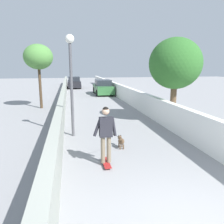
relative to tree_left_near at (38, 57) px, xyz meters
name	(u,v)px	position (x,y,z in m)	size (l,w,h in m)	color
ground_plane	(97,104)	(1.00, -4.10, -3.54)	(80.00, 80.00, 0.00)	gray
wall_left	(63,101)	(-1.00, -1.54, -2.94)	(48.00, 0.30, 1.20)	#999E93
fence_right	(135,99)	(-1.00, -6.67, -2.91)	(48.00, 0.30, 1.26)	white
tree_left_near	(38,57)	(0.00, 0.00, 0.00)	(1.97, 1.97, 4.43)	#473523
tree_right_mid	(175,64)	(-5.50, -7.36, -0.48)	(2.67, 2.67, 4.38)	brown
lamp_post	(71,68)	(-6.89, -2.09, -0.66)	(0.36, 0.36, 4.19)	#4C4C51
skateboard	(106,163)	(-10.00, -3.00, -3.47)	(0.80, 0.21, 0.08)	maroon
person_skateboarder	(106,130)	(-10.00, -3.00, -2.45)	(0.22, 0.71, 1.72)	#726651
dog	(121,141)	(-8.71, -3.77, -3.26)	(1.58, 0.89, 1.06)	brown
car_near	(103,88)	(6.91, -5.52, -2.82)	(4.25, 1.80, 1.54)	#336B38
car_far	(74,83)	(14.67, -2.69, -2.82)	(4.27, 1.80, 1.54)	black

